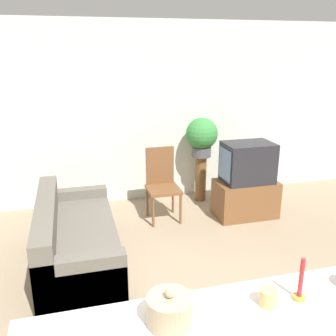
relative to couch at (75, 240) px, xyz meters
The scene contains 10 objects.
wall_back 2.18m from the couch, 64.21° to the left, with size 9.00×0.06×2.70m.
couch is the anchor object (origin of this frame).
tv_stand 2.46m from the couch, 15.19° to the left, with size 0.85×0.50×0.52m.
television 2.51m from the couch, 15.23° to the left, with size 0.68×0.47×0.55m.
wooden_chair 1.54m from the couch, 36.53° to the left, with size 0.44×0.44×1.00m.
plant_stand 2.40m from the couch, 35.01° to the left, with size 0.17×0.17×0.71m.
potted_plant 2.51m from the couch, 35.01° to the left, with size 0.48×0.48×0.60m.
decorative_bowl 2.53m from the couch, 79.22° to the right, with size 0.23×0.23×0.20m.
candle_jar 2.67m from the couch, 67.32° to the right, with size 0.10×0.10×0.09m.
candlestick 2.76m from the couch, 63.58° to the right, with size 0.07×0.07×0.25m.
Camera 1 is at (-0.77, -2.10, 2.29)m, focal length 40.00 mm.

